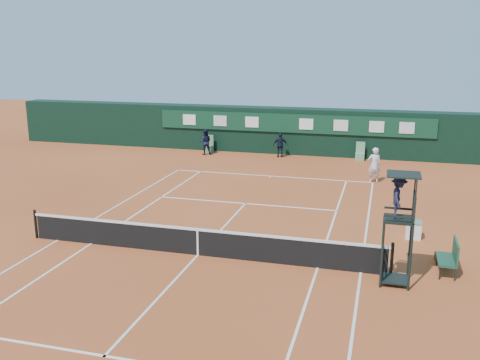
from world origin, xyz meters
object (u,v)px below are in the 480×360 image
at_px(tennis_net, 198,241).
at_px(umpire_chair, 399,206).
at_px(player_bench, 450,256).
at_px(player, 374,165).
at_px(cooler, 413,230).

distance_m(tennis_net, umpire_chair, 6.79).
relative_size(player_bench, player, 0.64).
height_order(umpire_chair, cooler, umpire_chair).
bearing_deg(player, umpire_chair, 83.59).
bearing_deg(player_bench, umpire_chair, -144.50).
xyz_separation_m(umpire_chair, cooler, (0.71, 4.28, -2.13)).
bearing_deg(tennis_net, cooler, 27.47).
bearing_deg(player_bench, player, 103.28).
distance_m(tennis_net, player, 13.20).
height_order(umpire_chair, player, umpire_chair).
relative_size(tennis_net, cooler, 20.00).
bearing_deg(player_bench, tennis_net, -175.36).
distance_m(umpire_chair, cooler, 4.84).
height_order(player_bench, cooler, player_bench).
height_order(umpire_chair, player_bench, umpire_chair).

